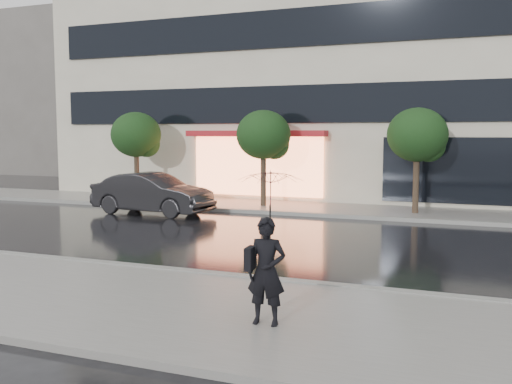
% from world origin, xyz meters
% --- Properties ---
extents(ground, '(120.00, 120.00, 0.00)m').
position_xyz_m(ground, '(0.00, 0.00, 0.00)').
color(ground, black).
rests_on(ground, ground).
extents(sidewalk_near, '(60.00, 4.50, 0.12)m').
position_xyz_m(sidewalk_near, '(0.00, -3.25, 0.06)').
color(sidewalk_near, slate).
rests_on(sidewalk_near, ground).
extents(sidewalk_far, '(60.00, 3.50, 0.12)m').
position_xyz_m(sidewalk_far, '(0.00, 10.25, 0.06)').
color(sidewalk_far, slate).
rests_on(sidewalk_far, ground).
extents(curb_near, '(60.00, 0.25, 0.14)m').
position_xyz_m(curb_near, '(0.00, -1.00, 0.07)').
color(curb_near, gray).
rests_on(curb_near, ground).
extents(curb_far, '(60.00, 0.25, 0.14)m').
position_xyz_m(curb_far, '(0.00, 8.50, 0.07)').
color(curb_far, gray).
rests_on(curb_far, ground).
extents(office_building, '(30.00, 12.76, 18.00)m').
position_xyz_m(office_building, '(-0.00, 17.97, 9.00)').
color(office_building, beige).
rests_on(office_building, ground).
extents(bg_building_left, '(14.00, 10.00, 12.00)m').
position_xyz_m(bg_building_left, '(-28.00, 26.00, 6.00)').
color(bg_building_left, '#59544F').
rests_on(bg_building_left, ground).
extents(tree_far_west, '(2.20, 2.20, 3.99)m').
position_xyz_m(tree_far_west, '(-8.94, 10.03, 2.92)').
color(tree_far_west, '#33261C').
rests_on(tree_far_west, ground).
extents(tree_mid_west, '(2.20, 2.20, 3.99)m').
position_xyz_m(tree_mid_west, '(-2.94, 10.03, 2.92)').
color(tree_mid_west, '#33261C').
rests_on(tree_mid_west, ground).
extents(tree_mid_east, '(2.20, 2.20, 3.99)m').
position_xyz_m(tree_mid_east, '(3.06, 10.03, 2.92)').
color(tree_mid_east, '#33261C').
rests_on(tree_mid_east, ground).
extents(parked_car, '(4.85, 2.04, 1.56)m').
position_xyz_m(parked_car, '(-6.38, 6.99, 0.78)').
color(parked_car, black).
rests_on(parked_car, ground).
extents(pedestrian_with_umbrella, '(1.04, 1.06, 2.39)m').
position_xyz_m(pedestrian_with_umbrella, '(2.15, -3.62, 1.71)').
color(pedestrian_with_umbrella, black).
rests_on(pedestrian_with_umbrella, sidewalk_near).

